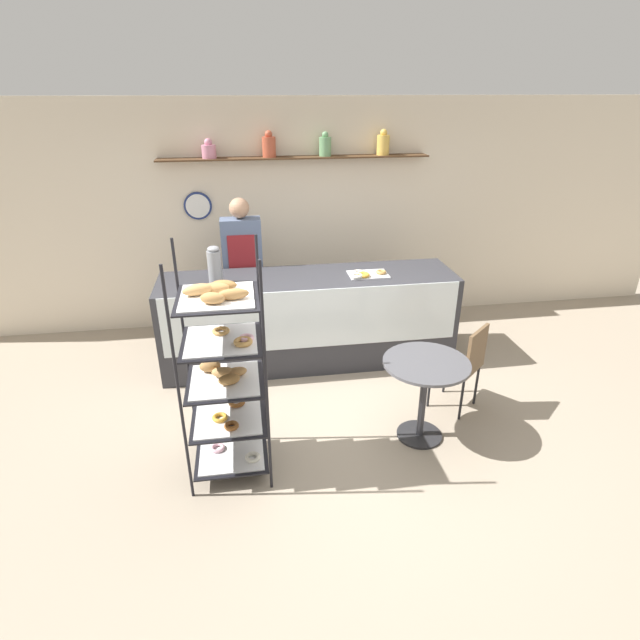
{
  "coord_description": "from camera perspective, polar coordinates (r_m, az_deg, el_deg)",
  "views": [
    {
      "loc": [
        -0.64,
        -3.68,
        2.77
      ],
      "look_at": [
        0.0,
        0.42,
        0.84
      ],
      "focal_mm": 28.0,
      "sensor_mm": 36.0,
      "label": 1
    }
  ],
  "objects": [
    {
      "name": "person_worker",
      "position": [
        5.71,
        -8.77,
        5.99
      ],
      "size": [
        0.44,
        0.23,
        1.71
      ],
      "color": "#282833",
      "rests_on": "ground_plane"
    },
    {
      "name": "ground_plane",
      "position": [
        4.65,
        0.81,
        -11.55
      ],
      "size": [
        14.0,
        14.0,
        0.0
      ],
      "primitive_type": "plane",
      "color": "gray"
    },
    {
      "name": "cafe_table",
      "position": [
        4.27,
        11.88,
        -6.83
      ],
      "size": [
        0.72,
        0.72,
        0.74
      ],
      "color": "#262628",
      "rests_on": "ground_plane"
    },
    {
      "name": "donut_tray_counter",
      "position": [
        5.25,
        5.2,
        5.23
      ],
      "size": [
        0.41,
        0.3,
        0.05
      ],
      "color": "silver",
      "rests_on": "display_counter"
    },
    {
      "name": "pastry_rack",
      "position": [
        3.75,
        -10.87,
        -5.65
      ],
      "size": [
        0.61,
        0.61,
        1.82
      ],
      "color": "black",
      "rests_on": "ground_plane"
    },
    {
      "name": "cafe_chair",
      "position": [
        4.74,
        16.29,
        -4.43
      ],
      "size": [
        0.54,
        0.54,
        0.86
      ],
      "rotation": [
        0.0,
        0.0,
        3.86
      ],
      "color": "black",
      "rests_on": "ground_plane"
    },
    {
      "name": "coffee_carafe",
      "position": [
        5.08,
        -11.94,
        6.12
      ],
      "size": [
        0.14,
        0.14,
        0.39
      ],
      "color": "gray",
      "rests_on": "display_counter"
    },
    {
      "name": "display_counter",
      "position": [
        5.41,
        -1.26,
        0.1
      ],
      "size": [
        3.11,
        0.78,
        0.98
      ],
      "color": "#333338",
      "rests_on": "ground_plane"
    },
    {
      "name": "back_wall",
      "position": [
        6.23,
        -2.84,
        11.92
      ],
      "size": [
        10.0,
        0.3,
        2.7
      ],
      "color": "beige",
      "rests_on": "ground_plane"
    }
  ]
}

